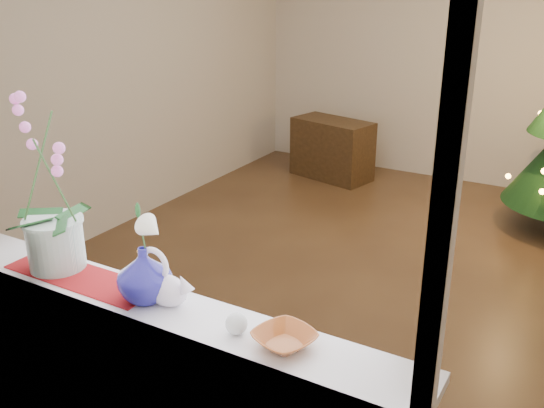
% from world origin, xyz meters
% --- Properties ---
extents(ground, '(5.00, 5.00, 0.00)m').
position_xyz_m(ground, '(0.00, 0.00, 0.00)').
color(ground, '#3C2818').
rests_on(ground, ground).
extents(wall_back, '(4.50, 0.10, 2.70)m').
position_xyz_m(wall_back, '(0.00, 2.50, 1.35)').
color(wall_back, beige).
rests_on(wall_back, ground).
extents(wall_front, '(4.50, 0.10, 2.70)m').
position_xyz_m(wall_front, '(0.00, -2.50, 1.35)').
color(wall_front, beige).
rests_on(wall_front, ground).
extents(wall_left, '(0.10, 5.00, 2.70)m').
position_xyz_m(wall_left, '(-2.25, 0.00, 1.35)').
color(wall_left, beige).
rests_on(wall_left, ground).
extents(windowsill, '(2.20, 0.26, 0.04)m').
position_xyz_m(windowsill, '(0.00, -2.37, 0.90)').
color(windowsill, white).
rests_on(windowsill, window_apron).
extents(window_frame, '(2.22, 0.06, 1.60)m').
position_xyz_m(window_frame, '(0.00, -2.47, 1.70)').
color(window_frame, white).
rests_on(window_frame, windowsill).
extents(runner, '(0.70, 0.20, 0.01)m').
position_xyz_m(runner, '(-0.38, -2.37, 0.92)').
color(runner, maroon).
rests_on(runner, windowsill).
extents(orchid_pot, '(0.28, 0.28, 0.73)m').
position_xyz_m(orchid_pot, '(-0.53, -2.35, 1.29)').
color(orchid_pot, white).
rests_on(orchid_pot, windowsill).
extents(swan, '(0.25, 0.13, 0.21)m').
position_xyz_m(swan, '(0.06, -2.35, 1.02)').
color(swan, silver).
rests_on(swan, windowsill).
extents(blue_vase, '(0.29, 0.29, 0.25)m').
position_xyz_m(blue_vase, '(-0.03, -2.37, 1.04)').
color(blue_vase, navy).
rests_on(blue_vase, windowsill).
extents(lily, '(0.14, 0.08, 0.19)m').
position_xyz_m(lily, '(-0.03, -2.37, 1.26)').
color(lily, white).
rests_on(lily, blue_vase).
extents(paperweight, '(0.09, 0.09, 0.08)m').
position_xyz_m(paperweight, '(0.40, -2.39, 0.96)').
color(paperweight, silver).
rests_on(paperweight, windowsill).
extents(amber_dish, '(0.22, 0.22, 0.04)m').
position_xyz_m(amber_dish, '(0.58, -2.37, 0.94)').
color(amber_dish, '#A25223').
rests_on(amber_dish, windowsill).
extents(side_table, '(0.92, 0.61, 0.63)m').
position_xyz_m(side_table, '(-1.20, 1.89, 0.32)').
color(side_table, black).
rests_on(side_table, ground).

